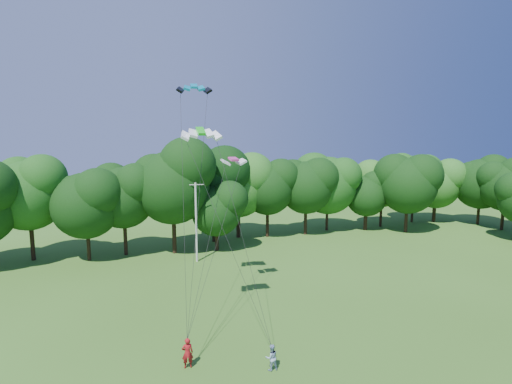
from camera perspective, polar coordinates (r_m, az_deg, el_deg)
name	(u,v)px	position (r m, az deg, el deg)	size (l,w,h in m)	color
utility_pole	(196,222)	(44.35, -8.54, -4.20)	(1.76, 0.36, 8.84)	beige
kite_flyer_left	(187,353)	(26.09, -9.76, -21.71)	(0.69, 0.45, 1.88)	maroon
kite_flyer_right	(271,357)	(25.65, 2.22, -22.53)	(0.77, 0.60, 1.59)	#96AED0
kite_teal	(194,86)	(32.39, -8.86, 14.72)	(2.75, 1.50, 0.52)	#05789C
kite_green	(201,131)	(27.27, -7.91, 8.61)	(2.61, 1.17, 0.61)	green
kite_pink	(233,159)	(32.97, -3.25, 4.73)	(2.10, 1.11, 0.32)	#C33687
tree_back_center	(213,178)	(51.96, -6.11, 1.95)	(9.25, 9.25, 13.45)	#341F14
tree_back_east	(382,182)	(63.53, 17.59, 1.40)	(7.66, 7.66, 11.13)	#362215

